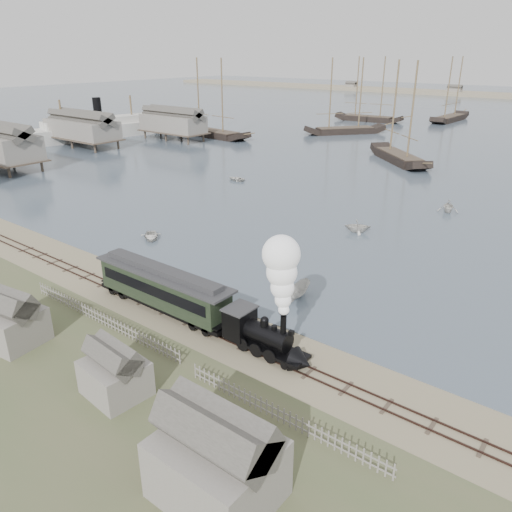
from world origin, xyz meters
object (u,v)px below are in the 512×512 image
Objects in this scene: locomotive at (275,307)px; steamship at (98,118)px; beached_dinghy at (200,297)px; passenger_coach at (163,287)px.

steamship reaches higher than locomotive.
locomotive is 111.21m from steamship.
passenger_coach is at bearing 149.44° from beached_dinghy.
locomotive is 0.63× the size of passenger_coach.
beached_dinghy is 100.29m from steamship.
locomotive reaches higher than beached_dinghy.
locomotive is at bearing -115.14° from beached_dinghy.
locomotive is 0.20× the size of steamship.
locomotive is 12.34m from passenger_coach.
locomotive is at bearing -109.94° from steamship.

